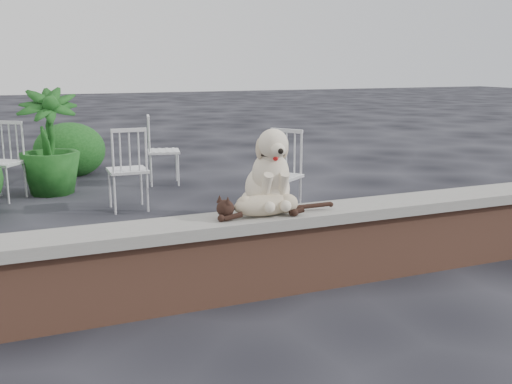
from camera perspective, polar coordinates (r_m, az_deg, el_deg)
name	(u,v)px	position (r m, az deg, el deg)	size (l,w,h in m)	color
ground	(273,290)	(4.43, 1.60, -9.35)	(60.00, 60.00, 0.00)	black
brick_wall	(273,258)	(4.34, 1.62, -6.28)	(6.00, 0.30, 0.50)	brown
capstone	(273,219)	(4.26, 1.65, -2.58)	(6.20, 0.40, 0.08)	slate
dog	(267,168)	(4.28, 1.09, 2.28)	(0.40, 0.53, 0.62)	beige
cat	(265,203)	(4.16, 0.91, -1.10)	(1.05, 0.25, 0.18)	tan
chair_b	(2,162)	(7.79, -23.10, 2.69)	(0.56, 0.56, 0.94)	white
chair_e	(164,150)	(8.23, -8.81, 3.99)	(0.56, 0.56, 0.94)	white
chair_c	(127,169)	(6.84, -12.16, 2.20)	(0.56, 0.56, 0.94)	white
chair_d	(278,175)	(6.31, 2.07, 1.64)	(0.56, 0.56, 0.94)	white
potted_plant_b	(49,142)	(7.92, -19.16, 4.55)	(0.74, 0.74, 1.33)	#123F12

